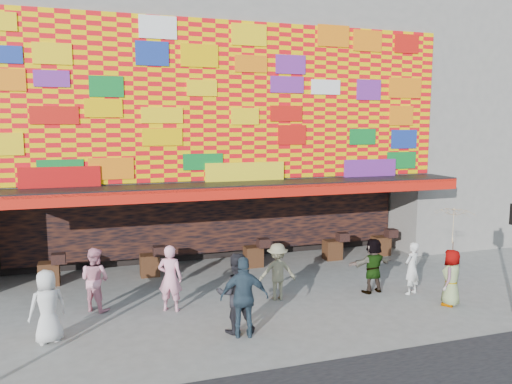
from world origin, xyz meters
The scene contains 13 objects.
ground centered at (0.00, 0.00, 0.00)m, with size 90.00×90.00×0.00m, color slate.
shop_building centered at (0.00, 8.18, 5.23)m, with size 15.20×9.40×10.00m.
neighbor_right centered at (13.00, 8.00, 6.00)m, with size 11.00×8.00×12.00m, color gray.
ped_a centered at (-5.17, 0.27, 0.83)m, with size 0.81×0.53×1.66m, color silver.
ped_b centered at (-2.30, 1.35, 0.88)m, with size 0.64×0.42×1.75m, color pink.
ped_c centered at (-1.04, -0.48, 0.95)m, with size 0.92×0.72×1.89m, color black.
ped_d centered at (0.66, 1.30, 0.79)m, with size 1.03×0.59×1.59m, color #7B775A.
ped_e centered at (-0.93, -0.80, 0.94)m, with size 1.10×0.46×1.88m, color #2B3D4B.
ped_f centered at (3.49, 1.00, 0.80)m, with size 1.48×0.47×1.60m, color gray.
ped_g centered at (4.94, -0.57, 0.77)m, with size 0.75×0.49×1.53m, color gray.
ped_h centered at (4.47, 0.53, 0.76)m, with size 0.55×0.36×1.51m, color silver.
ped_i centered at (-4.17, 1.99, 0.84)m, with size 0.81×0.63×1.67m, color pink.
parasol centered at (4.94, -0.57, 2.19)m, with size 1.21×1.23×1.93m.
Camera 1 is at (-4.03, -11.27, 4.83)m, focal length 35.00 mm.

